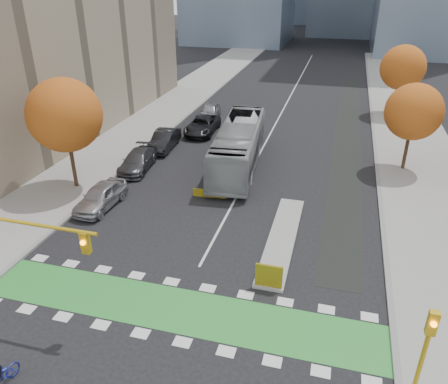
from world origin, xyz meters
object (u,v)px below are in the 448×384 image
Objects in this scene: tree_east_near at (414,112)px; parked_car_c at (138,161)px; traffic_signal_east at (427,341)px; parked_car_e at (210,111)px; parked_car_d at (202,125)px; parked_car_a at (101,196)px; tree_east_far at (403,68)px; parked_car_b at (164,140)px; tree_west at (65,115)px; bus at (239,146)px; hazard_board at (269,276)px.

parked_car_c is (-21.00, -5.66, -4.11)m from tree_east_near.
traffic_signal_east reaches higher than parked_car_e.
tree_east_near reaches higher than parked_car_d.
parked_car_c is (-0.36, 6.57, -0.07)m from parked_car_a.
parked_car_d is (2.35, 10.00, 0.04)m from parked_car_c.
parked_car_b is (-21.19, -16.66, -4.42)m from tree_east_far.
tree_west is 1.58× the size of parked_car_c.
parked_car_e is at bearing 96.25° from parked_car_d.
traffic_signal_east is at bearing -29.07° from tree_west.
parked_car_e is (-19.86, -6.66, -4.44)m from tree_east_far.
traffic_signal_east reaches higher than parked_car_c.
tree_east_near is 1.52× the size of parked_car_e.
bus is 2.72× the size of parked_car_a.
tree_east_near is 22.13m from parked_car_c.
parked_car_e is at bearing 76.52° from tree_west.
bus reaches higher than parked_car_a.
traffic_signal_east is 36.57m from parked_car_e.
parked_car_e is (-11.36, 27.14, -0.00)m from hazard_board.
parked_car_e is at bearing 78.92° from parked_car_b.
parked_car_a is at bearing -149.36° from tree_east_near.
tree_east_far is at bearing 12.26° from parked_car_e.
parked_car_c is 15.09m from parked_car_e.
hazard_board is at bearing -114.20° from tree_east_near.
parked_car_e is (-0.71, 5.00, -0.01)m from parked_car_d.
traffic_signal_east is (22.50, -12.51, -2.88)m from tree_west.
parked_car_b reaches higher than parked_car_e.
parked_car_d is (5.35, 14.34, -4.82)m from tree_west.
parked_car_b reaches higher than hazard_board.
parked_car_c is at bearing -102.50° from parked_car_e.
tree_east_far is (8.50, 33.80, 4.44)m from hazard_board.
hazard_board is at bearing -66.16° from parked_car_d.
parked_car_c is at bearing 136.96° from hazard_board.
parked_car_c is 10.27m from parked_car_d.
traffic_signal_east is at bearing -35.92° from hazard_board.
tree_east_near is (8.00, 17.80, 4.06)m from hazard_board.
parked_car_a is (-12.64, 5.57, 0.02)m from hazard_board.
bus reaches higher than parked_car_d.
tree_east_near is at bearing 6.79° from bus.
parked_car_e is at bearing 112.72° from hazard_board.
parked_car_d is at bearing -148.67° from tree_east_far.
tree_east_near reaches higher than traffic_signal_east.
traffic_signal_east is at bearing -66.99° from parked_car_e.
traffic_signal_east is 31.92m from parked_car_d.
traffic_signal_east is at bearing -25.59° from parked_car_a.
hazard_board is 0.17× the size of tree_west.
hazard_board is 29.42m from parked_car_e.
parked_car_d is at bearing 69.55° from tree_west.
bus is 2.28× the size of parked_car_d.
tree_west reaches higher than parked_car_a.
hazard_board is 0.27× the size of parked_car_c.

